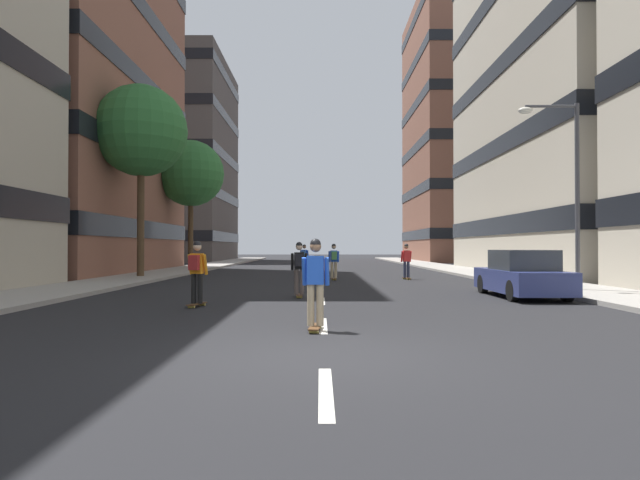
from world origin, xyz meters
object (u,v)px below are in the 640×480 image
skater_2 (303,257)px  skater_5 (196,269)px  skater_1 (298,266)px  skater_4 (405,260)px  skater_0 (314,280)px  parked_car_near (521,275)px  street_tree_near (190,174)px  street_tree_mid (140,131)px  streetlamp_right (566,175)px  skater_3 (333,259)px

skater_2 → skater_5: same height
skater_1 → skater_4: size_ratio=1.00×
skater_0 → skater_4: size_ratio=1.00×
parked_car_near → street_tree_near: bearing=127.2°
parked_car_near → skater_5: 10.23m
street_tree_mid → skater_0: 20.38m
skater_4 → parked_car_near: bearing=-76.8°
parked_car_near → skater_5: (-9.83, -2.81, 0.32)m
skater_4 → streetlamp_right: bearing=-61.6°
street_tree_mid → skater_1: 14.79m
skater_2 → parked_car_near: bearing=-65.0°
skater_5 → parked_car_near: bearing=15.9°
skater_4 → skater_5: (-7.63, -12.20, 0.03)m
skater_0 → skater_4: 16.87m
street_tree_near → skater_4: street_tree_near is taller
parked_car_near → street_tree_mid: bearing=147.2°
street_tree_near → street_tree_mid: bearing=-90.0°
parked_car_near → street_tree_near: 26.67m
skater_3 → skater_5: (-4.01, -11.75, 0.00)m
parked_car_near → skater_1: (-7.17, -0.07, 0.32)m
skater_5 → skater_3: bearing=71.2°
skater_2 → skater_3: bearing=-76.8°
street_tree_mid → skater_2: bearing=35.8°
skater_1 → skater_2: bearing=91.1°
streetlamp_right → street_tree_mid: bearing=153.9°
skater_0 → skater_5: same height
parked_car_near → street_tree_near: street_tree_near is taller
skater_4 → street_tree_mid: bearing=176.9°
street_tree_near → skater_1: bearing=-67.7°
streetlamp_right → skater_0: streetlamp_right is taller
skater_1 → skater_3: 9.11m
street_tree_near → skater_1: 23.17m
streetlamp_right → skater_1: bearing=-171.0°
street_tree_near → skater_0: 29.62m
street_tree_mid → skater_5: street_tree_mid is taller
street_tree_mid → streetlamp_right: bearing=-26.1°
street_tree_near → skater_2: bearing=-29.6°
skater_1 → skater_2: size_ratio=1.00×
street_tree_mid → skater_0: (9.09, -17.01, -6.56)m
streetlamp_right → street_tree_near: bearing=132.7°
skater_0 → skater_1: size_ratio=1.00×
skater_1 → skater_3: (1.35, 9.01, 0.00)m
parked_car_near → streetlamp_right: (2.12, 1.40, 3.44)m
skater_0 → skater_2: (-0.90, 22.93, 0.03)m
streetlamp_right → skater_3: size_ratio=3.65×
skater_5 → skater_1: bearing=45.8°
streetlamp_right → skater_2: (-9.61, 14.63, -3.12)m
street_tree_mid → skater_3: bearing=-6.8°
streetlamp_right → skater_2: 17.78m
parked_car_near → skater_3: size_ratio=2.47×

